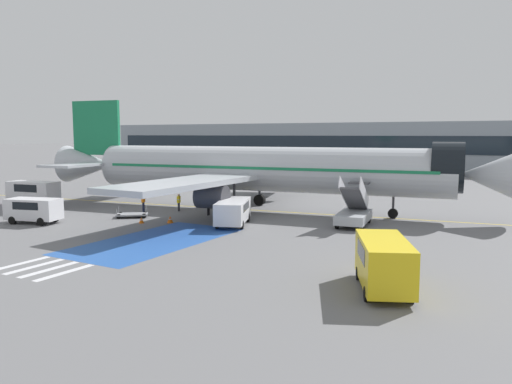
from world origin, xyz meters
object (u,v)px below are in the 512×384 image
at_px(service_van_0, 384,260).
at_px(boarding_stairs_forward, 354,213).
at_px(service_van_3, 233,210).
at_px(airliner, 258,169).
at_px(baggage_cart, 132,214).
at_px(fuel_tanker, 296,175).
at_px(ground_crew_0, 179,201).
at_px(ground_crew_1, 208,205).
at_px(traffic_cone_0, 170,219).
at_px(service_van_1, 33,208).
at_px(traffic_cone_2, 232,212).
at_px(service_van_2, 33,191).
at_px(ground_crew_2, 143,200).
at_px(traffic_cone_1, 141,220).
at_px(terminal_building, 362,146).

bearing_deg(service_van_0, boarding_stairs_forward, 89.11).
bearing_deg(service_van_3, airliner, 82.12).
height_order(airliner, service_van_3, airliner).
relative_size(service_van_3, baggage_cart, 1.92).
distance_m(fuel_tanker, baggage_cart, 28.11).
bearing_deg(baggage_cart, service_van_3, 59.27).
bearing_deg(ground_crew_0, ground_crew_1, -117.43).
height_order(ground_crew_0, traffic_cone_0, ground_crew_0).
xyz_separation_m(service_van_1, traffic_cone_2, (11.65, 11.17, -0.93)).
bearing_deg(traffic_cone_2, baggage_cart, -142.88).
xyz_separation_m(service_van_0, service_van_2, (-38.15, 9.82, 0.01)).
bearing_deg(boarding_stairs_forward, service_van_3, -160.66).
relative_size(boarding_stairs_forward, service_van_3, 0.96).
height_order(service_van_2, traffic_cone_2, service_van_2).
bearing_deg(ground_crew_1, traffic_cone_0, -5.95).
bearing_deg(traffic_cone_0, baggage_cart, 174.00).
height_order(boarding_stairs_forward, service_van_2, boarding_stairs_forward).
bearing_deg(fuel_tanker, ground_crew_0, 174.77).
bearing_deg(ground_crew_2, service_van_0, 45.01).
bearing_deg(boarding_stairs_forward, ground_crew_2, -180.00).
bearing_deg(traffic_cone_0, traffic_cone_1, -147.07).
bearing_deg(service_van_0, traffic_cone_0, 131.63).
relative_size(ground_crew_0, traffic_cone_2, 3.09).
bearing_deg(service_van_1, baggage_cart, -54.82).
relative_size(fuel_tanker, service_van_2, 1.67).
bearing_deg(terminal_building, ground_crew_0, -87.20).
xyz_separation_m(service_van_3, ground_crew_0, (-8.18, 3.48, -0.26)).
xyz_separation_m(boarding_stairs_forward, baggage_cart, (-17.76, -5.70, -0.74)).
bearing_deg(service_van_2, traffic_cone_2, -87.69).
xyz_separation_m(service_van_2, traffic_cone_1, (16.54, -2.33, -1.17)).
relative_size(airliner, service_van_1, 9.63).
xyz_separation_m(service_van_0, baggage_cart, (-24.26, 9.21, -1.14)).
relative_size(ground_crew_2, traffic_cone_1, 3.80).
xyz_separation_m(airliner, service_van_1, (-12.27, -14.78, -2.69)).
relative_size(baggage_cart, terminal_building, 0.02).
height_order(service_van_3, ground_crew_1, service_van_3).
bearing_deg(baggage_cart, traffic_cone_2, 88.69).
distance_m(service_van_0, traffic_cone_2, 22.62).
distance_m(service_van_2, traffic_cone_1, 16.75).
distance_m(service_van_3, ground_crew_0, 8.89).
xyz_separation_m(service_van_3, terminal_building, (-11.27, 66.53, 3.48)).
bearing_deg(service_van_2, traffic_cone_1, -108.12).
relative_size(traffic_cone_2, terminal_building, 0.00).
bearing_deg(baggage_cart, ground_crew_1, 90.71).
relative_size(service_van_1, ground_crew_0, 2.84).
bearing_deg(terminal_building, traffic_cone_2, -82.14).
relative_size(service_van_1, traffic_cone_1, 9.48).
distance_m(boarding_stairs_forward, traffic_cone_1, 16.85).
bearing_deg(service_van_1, service_van_2, 37.89).
distance_m(baggage_cart, terminal_building, 67.98).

